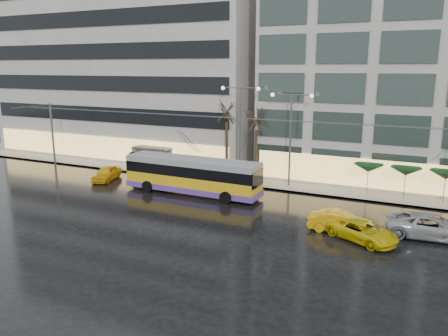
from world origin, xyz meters
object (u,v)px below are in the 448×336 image
Objects in this scene: bus_shelter at (150,153)px; street_lamp_near at (240,120)px; taxi_a at (107,173)px; trolleybus at (192,177)px.

street_lamp_near reaches higher than bus_shelter.
taxi_a is (-12.05, -5.30, -5.29)m from street_lamp_near.
street_lamp_near is at bearing 9.55° from taxi_a.
street_lamp_near is (10.38, 0.11, 4.03)m from bus_shelter.
trolleybus is at bearing -17.24° from taxi_a.
trolleybus is 10.10m from bus_shelter.
trolleybus is 2.97× the size of bus_shelter.
bus_shelter is at bearing 57.95° from taxi_a.
bus_shelter is at bearing -179.37° from street_lamp_near.
bus_shelter is 11.14m from street_lamp_near.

